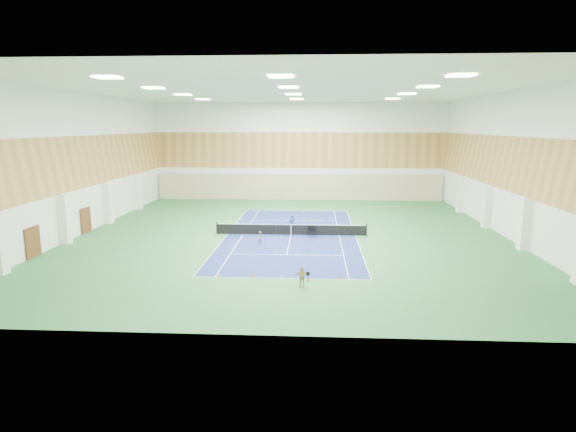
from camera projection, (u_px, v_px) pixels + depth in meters
The scene contains 22 objects.
ground at pixel (291, 235), 41.09m from camera, with size 40.00×40.00×0.00m, color #2D6937.
room_shell at pixel (291, 165), 39.97m from camera, with size 36.00×40.00×12.00m, color white, non-canonical shape.
wood_cladding at pixel (291, 140), 39.60m from camera, with size 36.00×40.00×8.00m, color #BA8545, non-canonical shape.
ceiling_light_grid at pixel (291, 91), 38.87m from camera, with size 21.40×25.40×0.06m, color white, non-canonical shape.
court_surface at pixel (291, 235), 41.08m from camera, with size 10.97×23.77×0.01m, color navy.
tennis_balls_scatter at pixel (291, 234), 41.08m from camera, with size 10.57×22.77×0.07m, color #D5F229, non-canonical shape.
tennis_net at pixel (291, 229), 40.98m from camera, with size 12.80×0.10×1.10m, color black, non-canonical shape.
back_curtain at pixel (299, 187), 60.16m from camera, with size 35.40×0.16×3.20m, color #C6B793.
door_left_a at pixel (33, 242), 34.01m from camera, with size 0.08×1.80×2.20m, color #593319.
door_left_b at pixel (86, 220), 41.86m from camera, with size 0.08×1.80×2.20m, color #593319.
coach at pixel (292, 224), 41.95m from camera, with size 0.56×0.37×1.55m, color navy.
child_court at pixel (261, 238), 37.75m from camera, with size 0.52×0.40×1.06m, color #94959C.
child_apron at pixel (302, 277), 27.70m from camera, with size 0.74×0.31×1.26m, color tan.
ball_cart at pixel (312, 232), 40.17m from camera, with size 0.53×0.53×0.91m, color black, non-canonical shape.
cone_svc_a at pixel (246, 252), 35.12m from camera, with size 0.22×0.22×0.24m, color #DE510B.
cone_svc_b at pixel (270, 255), 34.30m from camera, with size 0.20×0.20×0.22m, color #F95E0D.
cone_svc_c at pixel (308, 254), 34.65m from camera, with size 0.17×0.17×0.19m, color orange.
cone_svc_d at pixel (331, 256), 34.19m from camera, with size 0.18×0.18×0.19m, color orange.
cone_base_a at pixel (218, 275), 29.82m from camera, with size 0.19×0.19×0.20m, color #D95B0B.
cone_base_b at pixel (253, 275), 29.74m from camera, with size 0.23×0.23×0.25m, color #D6600B.
cone_base_c at pixel (308, 279), 29.00m from camera, with size 0.19×0.19×0.21m, color red.
cone_base_d at pixel (339, 277), 29.31m from camera, with size 0.19×0.19×0.21m, color #F0430C.
Camera 1 is at (1.98, -40.02, 9.24)m, focal length 30.00 mm.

